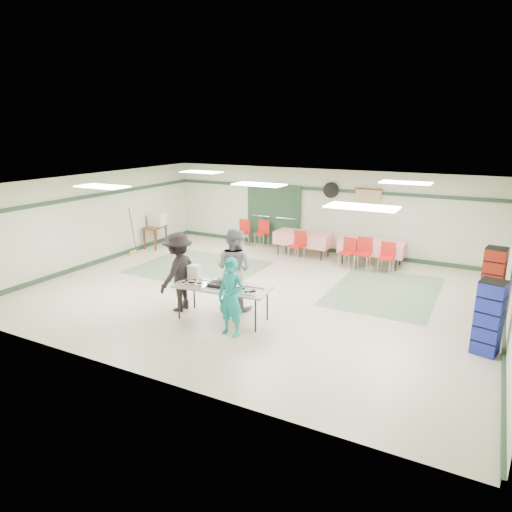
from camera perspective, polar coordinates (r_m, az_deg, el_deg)
The scene contains 40 objects.
floor at distance 11.52m, azimuth 0.36°, elevation -4.43°, with size 11.00×11.00×0.00m, color #C1B79B.
ceiling at distance 10.89m, azimuth 0.39°, elevation 9.03°, with size 11.00×11.00×0.00m, color silver.
wall_back at distance 15.18m, azimuth 8.25°, elevation 5.63°, with size 11.00×11.00×0.00m, color beige.
wall_front at distance 7.59m, azimuth -15.52°, elevation -5.07°, with size 11.00×11.00×0.00m, color beige.
wall_left at distance 14.45m, azimuth -19.44°, elevation 4.38°, with size 9.00×9.00×0.00m, color beige.
trim_back at distance 15.05m, azimuth 8.31°, elevation 8.24°, with size 11.00×0.06×0.10m, color #213C28.
baseboard_back at distance 15.43m, azimuth 8.03°, elevation 0.89°, with size 11.00×0.06×0.12m, color #213C28.
trim_left at distance 14.32m, azimuth -19.61°, elevation 7.12°, with size 9.00×0.06×0.10m, color #213C28.
baseboard_left at distance 14.72m, azimuth -18.91°, elevation -0.55°, with size 9.00×0.06×0.12m, color #213C28.
baseboard_right at distance 10.38m, azimuth 28.58°, elevation -8.44°, with size 9.00×0.06×0.12m, color #213C28.
green_patch_a at distance 13.57m, azimuth -7.09°, elevation -1.40°, with size 3.50×3.00×0.01m, color slate.
green_patch_b at distance 11.99m, azimuth 15.77°, elevation -4.21°, with size 2.50×3.50×0.01m, color slate.
double_door_left at distance 16.04m, azimuth 0.69°, elevation 5.24°, with size 0.90×0.06×2.10m, color gray.
double_door_right at distance 15.64m, azimuth 3.80°, elevation 4.93°, with size 0.90×0.06×2.10m, color gray.
door_frame at distance 15.81m, azimuth 2.18°, elevation 5.08°, with size 2.00×0.03×2.15m, color #213C28.
wall_fan at distance 14.92m, azimuth 9.37°, elevation 8.13°, with size 0.50×0.50×0.10m, color black.
scroll_banner at distance 14.62m, azimuth 13.82°, elevation 6.94°, with size 0.80×0.02×0.60m, color tan.
serving_table at distance 9.66m, azimuth -4.21°, elevation -3.97°, with size 2.12×1.03×0.76m.
sheet_tray_right at distance 9.30m, azimuth -1.28°, elevation -4.39°, with size 0.59×0.45×0.02m, color silver.
sheet_tray_mid at distance 9.81m, azimuth -4.19°, elevation -3.34°, with size 0.53×0.40×0.02m, color silver.
sheet_tray_left at distance 9.81m, azimuth -7.65°, elevation -3.44°, with size 0.63×0.48×0.02m, color silver.
baking_pan at distance 9.60m, azimuth -4.52°, elevation -3.61°, with size 0.46×0.29×0.08m, color black.
foam_box_stack at distance 10.06m, azimuth -7.66°, elevation -2.04°, with size 0.24×0.22×0.33m, color white.
volunteer_teal at distance 8.94m, azimuth -3.16°, elevation -5.16°, with size 0.57×0.38×1.57m, color teal.
volunteer_grey at distance 10.24m, azimuth -2.78°, elevation -1.58°, with size 0.90×0.70×1.85m, color gray.
volunteer_dark at distance 10.26m, azimuth -9.66°, elevation -1.98°, with size 1.15×0.66×1.78m, color black.
dining_table_a at distance 14.01m, azimuth 14.29°, elevation 1.19°, with size 1.92×0.89×0.77m.
dining_table_b at distance 14.65m, azimuth 5.92°, elevation 2.22°, with size 1.82×0.85×0.77m.
chair_a at distance 13.51m, azimuth 13.31°, elevation 0.75°, with size 0.44×0.44×0.94m.
chair_b at distance 13.63m, azimuth 11.45°, elevation 0.80°, with size 0.48×0.48×0.87m.
chair_c at distance 13.37m, azimuth 16.06°, elevation 0.22°, with size 0.43×0.43×0.88m.
chair_d at distance 14.13m, azimuth 5.30°, elevation 1.69°, with size 0.51×0.51×0.91m.
chair_loose_a at distance 15.73m, azimuth 0.84°, elevation 3.18°, with size 0.43×0.43×0.90m.
chair_loose_b at distance 15.90m, azimuth -1.59°, elevation 3.32°, with size 0.43×0.43×0.91m.
crate_stack_blue_a at distance 11.41m, azimuth 27.39°, elevation -2.96°, with size 0.41×0.41×1.32m, color #1B23A4.
crate_stack_red at distance 10.83m, azimuth 27.41°, elevation -3.15°, with size 0.41×0.41×1.59m, color #9D220F.
crate_stack_blue_b at distance 9.24m, azimuth 27.11°, elevation -6.87°, with size 0.43×0.43×1.39m, color #1B23A4.
printer_table at distance 15.93m, azimuth -12.52°, elevation 3.25°, with size 0.62×0.88×0.74m.
office_printer at distance 15.98m, azimuth -12.21°, elevation 4.46°, with size 0.51×0.44×0.40m, color beige.
broom at distance 15.23m, azimuth -15.15°, elevation 3.07°, with size 0.03×0.03×1.50m, color brown.
Camera 1 is at (4.97, -9.60, 3.97)m, focal length 32.00 mm.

